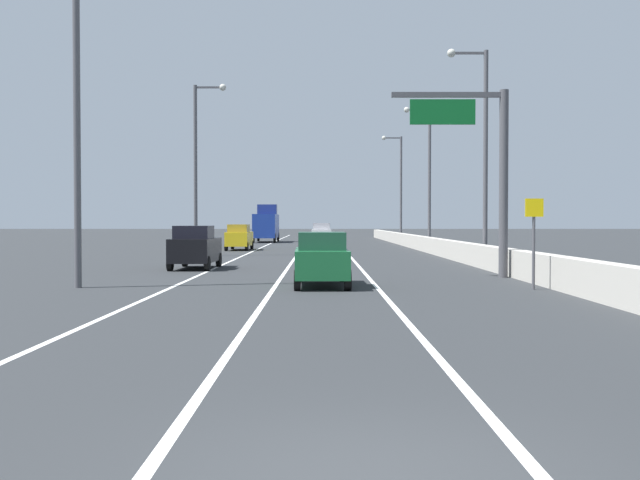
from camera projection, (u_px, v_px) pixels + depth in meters
name	position (u px, v px, depth m)	size (l,w,h in m)	color
ground_plane	(323.00, 245.00, 70.62)	(320.00, 320.00, 0.00)	#26282B
lane_stripe_left	(257.00, 249.00, 61.62)	(0.16, 130.00, 0.00)	silver
lane_stripe_center	(300.00, 249.00, 61.62)	(0.16, 130.00, 0.00)	silver
lane_stripe_right	(342.00, 249.00, 61.63)	(0.16, 130.00, 0.00)	silver
jersey_barrier_right	(447.00, 249.00, 46.63)	(0.60, 120.00, 1.10)	#B2ADA3
overhead_sign_gantry	(484.00, 159.00, 29.99)	(4.68, 0.36, 7.50)	#47474C
speed_advisory_sign	(532.00, 236.00, 24.74)	(0.60, 0.11, 3.00)	#4C4C51
lamp_post_right_second	(480.00, 142.00, 39.01)	(2.14, 0.44, 11.19)	#4C4C51
lamp_post_right_third	(425.00, 169.00, 58.74)	(2.14, 0.44, 11.19)	#4C4C51
lamp_post_right_fourth	(397.00, 182.00, 78.48)	(2.14, 0.44, 11.19)	#4C4C51
lamp_post_left_near	(82.00, 99.00, 25.25)	(2.14, 0.44, 11.19)	#4C4C51
lamp_post_left_mid	(198.00, 158.00, 48.93)	(2.14, 0.44, 11.19)	#4C4C51
car_green_0	(320.00, 259.00, 25.99)	(1.93, 4.41, 1.88)	#196033
car_white_1	(320.00, 234.00, 72.71)	(1.98, 4.21, 2.10)	white
car_yellow_2	(238.00, 237.00, 59.00)	(1.84, 4.75, 2.02)	gold
car_black_3	(194.00, 247.00, 35.60)	(1.99, 4.33, 2.05)	black
box_truck	(265.00, 225.00, 81.88)	(2.48, 7.73, 4.13)	navy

